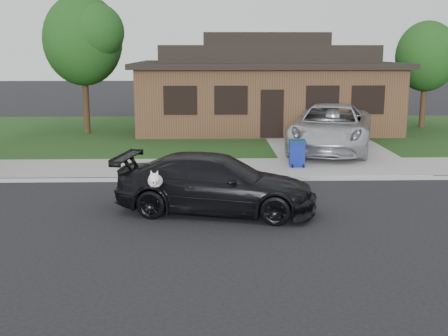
{
  "coord_description": "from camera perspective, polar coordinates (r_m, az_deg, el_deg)",
  "views": [
    {
      "loc": [
        1.25,
        -13.44,
        4.01
      ],
      "look_at": [
        1.61,
        0.24,
        1.1
      ],
      "focal_mm": 45.0,
      "sensor_mm": 36.0,
      "label": 1
    }
  ],
  "objects": [
    {
      "name": "tree_1",
      "position": [
        29.89,
        20.2,
        10.72
      ],
      "size": [
        3.15,
        3.0,
        5.25
      ],
      "color": "#332114",
      "rests_on": "ground"
    },
    {
      "name": "sedan",
      "position": [
        13.97,
        -0.83,
        -1.6
      ],
      "size": [
        5.29,
        3.0,
        1.45
      ],
      "rotation": [
        0.0,
        0.0,
        1.37
      ],
      "color": "black",
      "rests_on": "ground"
    },
    {
      "name": "recycling_bin",
      "position": [
        18.99,
        7.43,
        1.5
      ],
      "size": [
        0.59,
        0.61,
        0.91
      ],
      "rotation": [
        0.0,
        0.0,
        -0.09
      ],
      "color": "navy",
      "rests_on": "sidewalk"
    },
    {
      "name": "minivan",
      "position": [
        22.22,
        10.82,
        4.06
      ],
      "size": [
        4.61,
        6.9,
        1.76
      ],
      "primitive_type": "imported",
      "rotation": [
        0.0,
        0.0,
        -0.29
      ],
      "color": "#BBBDC3",
      "rests_on": "driveway"
    },
    {
      "name": "house",
      "position": [
        28.63,
        4.03,
        8.22
      ],
      "size": [
        12.6,
        8.6,
        4.65
      ],
      "color": "#422B1C",
      "rests_on": "ground"
    },
    {
      "name": "driveway",
      "position": [
        24.24,
        9.81,
        2.47
      ],
      "size": [
        4.5,
        13.0,
        0.14
      ],
      "primitive_type": "cube",
      "color": "gray",
      "rests_on": "ground"
    },
    {
      "name": "ground",
      "position": [
        14.08,
        -6.58,
        -4.62
      ],
      "size": [
        120.0,
        120.0,
        0.0
      ],
      "primitive_type": "plane",
      "color": "black",
      "rests_on": "ground"
    },
    {
      "name": "curb",
      "position": [
        17.44,
        -5.6,
        -1.14
      ],
      "size": [
        60.0,
        0.12,
        0.12
      ],
      "primitive_type": "cube",
      "color": "gray",
      "rests_on": "ground"
    },
    {
      "name": "sidewalk",
      "position": [
        18.9,
        -5.28,
        -0.11
      ],
      "size": [
        60.0,
        3.0,
        0.12
      ],
      "primitive_type": "cube",
      "color": "gray",
      "rests_on": "ground"
    },
    {
      "name": "tree_0",
      "position": [
        26.91,
        -13.85,
        12.67
      ],
      "size": [
        3.78,
        3.6,
        6.34
      ],
      "color": "#332114",
      "rests_on": "ground"
    },
    {
      "name": "lawn",
      "position": [
        26.76,
        -4.19,
        3.49
      ],
      "size": [
        60.0,
        13.0,
        0.13
      ],
      "primitive_type": "cube",
      "color": "#193814",
      "rests_on": "ground"
    }
  ]
}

